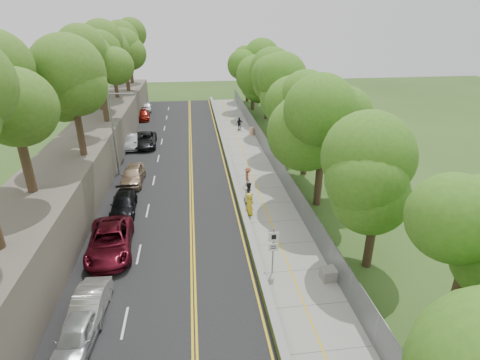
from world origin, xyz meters
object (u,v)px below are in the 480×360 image
Objects in this scene: car_0 at (76,336)px; streetlight at (115,129)px; signpost at (273,246)px; car_1 at (89,307)px; concrete_block at (330,274)px; person_far at (239,124)px; car_2 at (110,241)px; painter_0 at (249,204)px; construction_barrel at (252,131)px.

streetlight is at bearing 98.40° from car_0.
signpost is 0.74× the size of car_1.
signpost reaches higher than car_1.
concrete_block is 31.86m from person_far.
streetlight is 14.08m from car_2.
signpost reaches higher than painter_0.
concrete_block is 0.57× the size of painter_0.
concrete_block is 14.05m from car_2.
painter_0 is at bearing -99.43° from construction_barrel.
streetlight is 1.91× the size of car_1.
car_2 is 29.82m from person_far.
signpost is 10.40m from car_1.
streetlight is 4.60× the size of person_far.
construction_barrel is 29.41m from concrete_block.
concrete_block is 0.61× the size of person_far.
car_2 is 10.46m from painter_0.
streetlight is 15.27m from painter_0.
painter_0 is 23.63m from person_far.
car_1 is at bearing 48.39° from person_far.
painter_0 is at bearing 62.82° from person_far.
construction_barrel is at bearing 70.05° from car_1.
painter_0 is at bearing 92.35° from signpost.
signpost is at bearing -96.43° from construction_barrel.
car_2 is at bearing -118.03° from construction_barrel.
construction_barrel is 33.53m from car_1.
signpost is 0.52× the size of car_2.
car_1 is 2.27× the size of painter_0.
signpost is 30.92m from person_far.
car_0 is at bearing -157.10° from signpost.
car_0 is at bearing -95.97° from car_2.
person_far is (11.96, 33.22, 0.19)m from car_1.
signpost is at bearing -55.92° from streetlight.
car_0 is 1.91m from car_1.
signpost is at bearing -24.59° from car_2.
signpost is at bearing 163.15° from concrete_block.
construction_barrel is 21.40m from painter_0.
person_far is at bearing 61.10° from car_2.
signpost is (11.51, -17.02, -2.68)m from streetlight.
car_0 is 15.22m from painter_0.
person_far is at bearing -17.56° from painter_0.
car_1 is at bearing 91.80° from car_0.
streetlight is 2.58× the size of signpost.
person_far is (-1.34, 31.83, 0.52)m from concrete_block.
streetlight is at bearing 24.05° from person_far.
concrete_block is at bearing -23.99° from car_2.
painter_0 is (9.75, 3.79, 0.11)m from car_2.
car_0 is 2.20× the size of painter_0.
person_far is (13.43, 13.83, -3.72)m from streetlight.
person_far is at bearing 75.79° from car_0.
construction_barrel is at bearing 56.72° from car_2.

